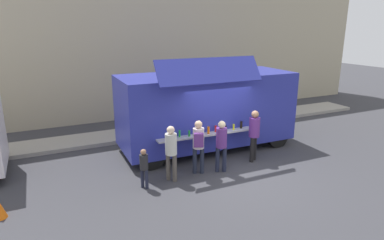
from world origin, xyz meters
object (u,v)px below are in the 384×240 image
at_px(customer_extra_browsing, 254,131).
at_px(child_near_queue, 144,165).
at_px(trash_bin, 253,111).
at_px(customer_rear_waiting, 171,148).
at_px(customer_mid_with_backpack, 198,142).
at_px(customer_front_ordering, 221,142).
at_px(food_truck_main, 207,108).

height_order(customer_extra_browsing, child_near_queue, customer_extra_browsing).
xyz_separation_m(trash_bin, customer_rear_waiting, (-6.06, -4.35, 0.52)).
distance_m(customer_mid_with_backpack, customer_extra_browsing, 2.18).
bearing_deg(customer_front_ordering, food_truck_main, 7.94).
height_order(food_truck_main, child_near_queue, food_truck_main).
relative_size(customer_front_ordering, child_near_queue, 1.42).
relative_size(customer_rear_waiting, child_near_queue, 1.44).
bearing_deg(customer_mid_with_backpack, customer_front_ordering, -77.53).
bearing_deg(customer_front_ordering, trash_bin, -20.86).
bearing_deg(customer_rear_waiting, food_truck_main, 4.37).
distance_m(food_truck_main, customer_extra_browsing, 2.07).
xyz_separation_m(food_truck_main, trash_bin, (3.79, 2.32, -1.05)).
distance_m(food_truck_main, child_near_queue, 3.92).
distance_m(customer_front_ordering, customer_mid_with_backpack, 0.74).
bearing_deg(customer_mid_with_backpack, trash_bin, -25.24).
height_order(customer_mid_with_backpack, customer_extra_browsing, customer_extra_browsing).
relative_size(food_truck_main, trash_bin, 6.34).
bearing_deg(food_truck_main, child_near_queue, -144.53).
bearing_deg(trash_bin, customer_extra_browsing, -125.33).
height_order(customer_front_ordering, customer_extra_browsing, customer_extra_browsing).
height_order(trash_bin, customer_front_ordering, customer_front_ordering).
relative_size(food_truck_main, child_near_queue, 5.42).
distance_m(trash_bin, child_near_queue, 8.28).
bearing_deg(trash_bin, food_truck_main, -148.53).
relative_size(customer_rear_waiting, customer_extra_browsing, 0.96).
height_order(food_truck_main, trash_bin, food_truck_main).
bearing_deg(child_near_queue, customer_rear_waiting, -26.27).
bearing_deg(customer_extra_browsing, customer_front_ordering, 67.46).
relative_size(food_truck_main, customer_front_ordering, 3.83).
relative_size(trash_bin, customer_rear_waiting, 0.59).
bearing_deg(child_near_queue, food_truck_main, -0.28).
distance_m(customer_front_ordering, customer_extra_browsing, 1.49).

